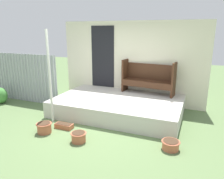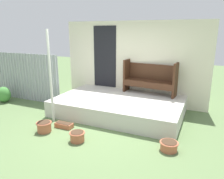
% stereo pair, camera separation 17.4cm
% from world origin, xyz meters
% --- Properties ---
extents(ground_plane, '(24.00, 24.00, 0.00)m').
position_xyz_m(ground_plane, '(0.00, 0.00, 0.00)').
color(ground_plane, '#5B7547').
extents(porch_slab, '(3.50, 2.19, 0.45)m').
position_xyz_m(porch_slab, '(0.12, 1.09, 0.22)').
color(porch_slab, beige).
rests_on(porch_slab, ground_plane).
extents(house_wall, '(4.70, 0.08, 2.60)m').
position_xyz_m(house_wall, '(0.08, 2.21, 1.31)').
color(house_wall, beige).
rests_on(house_wall, ground_plane).
extents(fence_corrugated, '(2.97, 0.05, 1.59)m').
position_xyz_m(fence_corrugated, '(-3.38, 1.00, 0.79)').
color(fence_corrugated, '#9EA3A8').
rests_on(fence_corrugated, ground_plane).
extents(support_post, '(0.06, 0.06, 2.34)m').
position_xyz_m(support_post, '(-1.26, -0.11, 1.17)').
color(support_post, silver).
rests_on(support_post, ground_plane).
extents(bench, '(1.63, 0.56, 0.99)m').
position_xyz_m(bench, '(0.76, 1.95, 0.94)').
color(bench, '#422616').
rests_on(bench, porch_slab).
extents(flower_pot_left, '(0.36, 0.36, 0.25)m').
position_xyz_m(flower_pot_left, '(-1.03, -0.72, 0.13)').
color(flower_pot_left, '#B26042').
rests_on(flower_pot_left, ground_plane).
extents(flower_pot_middle, '(0.34, 0.34, 0.22)m').
position_xyz_m(flower_pot_middle, '(-0.08, -0.79, 0.12)').
color(flower_pot_middle, '#B26042').
rests_on(flower_pot_middle, ground_plane).
extents(flower_pot_right, '(0.37, 0.37, 0.19)m').
position_xyz_m(flower_pot_right, '(1.79, -0.37, 0.10)').
color(flower_pot_right, '#B26042').
rests_on(flower_pot_right, ground_plane).
extents(planter_box_rect, '(0.44, 0.20, 0.12)m').
position_xyz_m(planter_box_rect, '(-0.75, -0.34, 0.06)').
color(planter_box_rect, '#B26042').
rests_on(planter_box_rect, ground_plane).
extents(shrub_by_fence, '(0.46, 0.41, 0.52)m').
position_xyz_m(shrub_by_fence, '(-3.76, 0.49, 0.26)').
color(shrub_by_fence, '#478C3D').
rests_on(shrub_by_fence, ground_plane).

